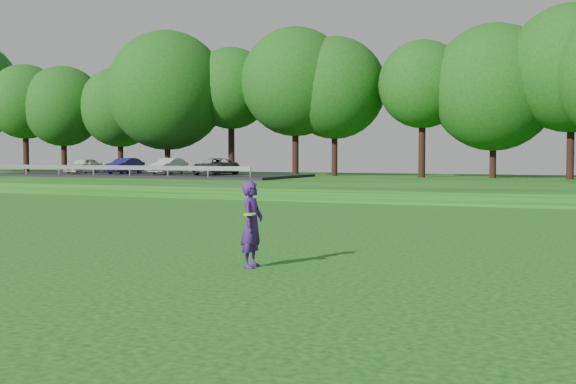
% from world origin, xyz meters
% --- Properties ---
extents(ground, '(140.00, 140.00, 0.00)m').
position_xyz_m(ground, '(0.00, 0.00, 0.00)').
color(ground, '#103D0B').
rests_on(ground, ground).
extents(berm, '(130.00, 30.00, 0.60)m').
position_xyz_m(berm, '(0.00, 34.00, 0.30)').
color(berm, '#103D0B').
rests_on(berm, ground).
extents(walking_path, '(130.00, 1.60, 0.04)m').
position_xyz_m(walking_path, '(0.00, 20.00, 0.02)').
color(walking_path, gray).
rests_on(walking_path, ground).
extents(treeline, '(104.00, 7.00, 15.00)m').
position_xyz_m(treeline, '(0.00, 38.00, 8.10)').
color(treeline, '#154710').
rests_on(treeline, berm).
extents(parking_lot, '(24.00, 9.00, 1.38)m').
position_xyz_m(parking_lot, '(-23.63, 32.79, 0.99)').
color(parking_lot, black).
rests_on(parking_lot, berm).
extents(woman, '(0.47, 0.73, 1.74)m').
position_xyz_m(woman, '(1.61, 0.25, 0.87)').
color(woman, '#411970').
rests_on(woman, ground).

